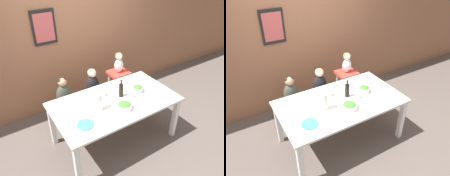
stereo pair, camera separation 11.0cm
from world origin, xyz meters
TOP-DOWN VIEW (x-y plane):
  - ground_plane at (0.00, 0.00)m, footprint 14.00×14.00m
  - wall_back at (-0.00, 1.33)m, footprint 10.00×0.09m
  - dining_table at (0.00, 0.00)m, footprint 1.80×1.01m
  - chair_far_left at (-0.50, 0.73)m, footprint 0.42×0.39m
  - chair_far_center at (0.02, 0.73)m, footprint 0.42×0.39m
  - chair_right_highchair at (0.57, 0.73)m, footprint 0.36×0.33m
  - person_child_left at (-0.50, 0.73)m, footprint 0.24×0.18m
  - person_child_center at (0.02, 0.73)m, footprint 0.24×0.18m
  - person_baby_right at (0.57, 0.73)m, footprint 0.17×0.13m
  - wine_bottle at (0.14, 0.05)m, footprint 0.07×0.07m
  - paper_towel_roll at (-0.30, -0.04)m, footprint 0.11×0.11m
  - wine_glass_near at (0.24, -0.07)m, footprint 0.07×0.07m
  - wine_glass_far at (-0.10, 0.21)m, footprint 0.07×0.07m
  - salad_bowl_large at (0.01, -0.22)m, footprint 0.21×0.21m
  - salad_bowl_small at (0.44, 0.03)m, footprint 0.17×0.17m
  - dinner_plate_front_left at (-0.59, -0.23)m, footprint 0.22×0.22m
  - dinner_plate_back_left at (-0.44, 0.23)m, footprint 0.22×0.22m
  - dinner_plate_back_right at (0.60, 0.24)m, footprint 0.22×0.22m
  - dinner_plate_front_right at (0.50, -0.30)m, footprint 0.22×0.22m

SIDE VIEW (x-z plane):
  - ground_plane at x=0.00m, z-range 0.00..0.00m
  - chair_far_left at x=-0.50m, z-range 0.15..0.60m
  - chair_far_center at x=0.02m, z-range 0.15..0.60m
  - chair_right_highchair at x=0.57m, z-range 0.21..0.94m
  - dining_table at x=0.00m, z-range 0.29..1.04m
  - person_child_left at x=-0.50m, z-range 0.44..0.93m
  - person_child_center at x=0.02m, z-range 0.44..0.93m
  - dinner_plate_front_left at x=-0.59m, z-range 0.75..0.76m
  - dinner_plate_back_left at x=-0.44m, z-range 0.75..0.76m
  - dinner_plate_back_right at x=0.60m, z-range 0.75..0.76m
  - dinner_plate_front_right at x=0.50m, z-range 0.75..0.76m
  - salad_bowl_large at x=0.01m, z-range 0.75..0.85m
  - salad_bowl_small at x=0.44m, z-range 0.75..0.85m
  - wine_bottle at x=0.14m, z-range 0.72..1.00m
  - paper_towel_roll at x=-0.30m, z-range 0.75..1.01m
  - wine_glass_near at x=0.24m, z-range 0.79..0.97m
  - wine_glass_far at x=-0.10m, z-range 0.79..0.97m
  - person_baby_right at x=0.57m, z-range 0.75..1.12m
  - wall_back at x=0.00m, z-range 0.00..2.70m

